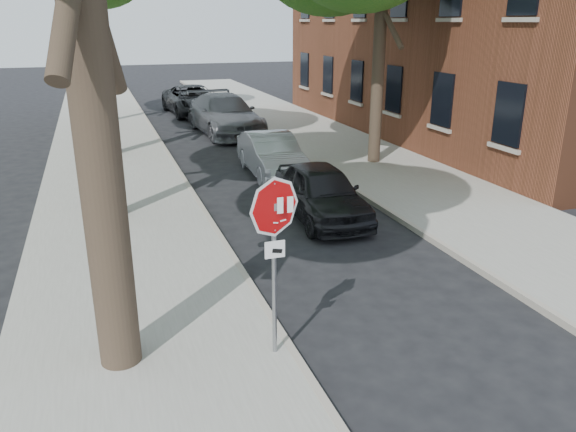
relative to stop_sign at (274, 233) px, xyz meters
name	(u,v)px	position (x,y,z in m)	size (l,w,h in m)	color
ground	(320,350)	(0.70, 0.03, -1.95)	(120.00, 120.00, 0.00)	black
sidewalk_left	(111,169)	(-1.80, 12.03, -1.89)	(4.00, 55.00, 0.12)	gray
sidewalk_right	(349,151)	(6.70, 12.03, -1.89)	(4.00, 55.00, 0.12)	gray
curb_left	(174,164)	(0.25, 12.03, -1.88)	(0.12, 55.00, 0.13)	#9E9384
curb_right	(297,154)	(4.65, 12.03, -1.88)	(0.12, 55.00, 0.13)	#9E9384
stop_sign	(274,233)	(0.00, 0.00, 0.00)	(0.76, 0.34, 2.61)	gray
car_a	(321,192)	(2.94, 5.52, -1.28)	(1.57, 3.90, 1.33)	black
car_b	(272,155)	(3.00, 9.78, -1.29)	(1.40, 4.01, 1.32)	#9FA1A7
car_c	(225,115)	(3.17, 17.05, -1.12)	(2.31, 5.69, 1.65)	#545559
car_d	(193,100)	(2.81, 22.85, -1.21)	(2.45, 5.31, 1.48)	black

